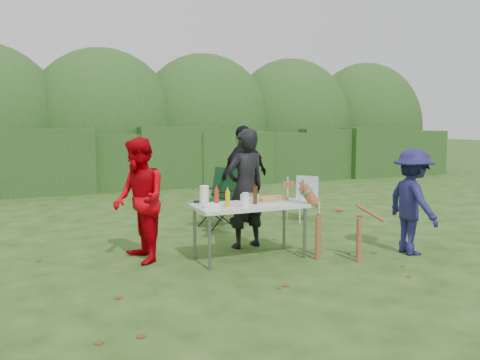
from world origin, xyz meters
name	(u,v)px	position (x,y,z in m)	size (l,w,h in m)	color
ground	(231,264)	(0.00, 0.00, 0.00)	(80.00, 80.00, 0.00)	#1E4211
hedge_row	(114,158)	(0.00, 8.00, 0.85)	(22.00, 1.40, 1.70)	#23471C
shrub_backdrop	(103,129)	(0.00, 9.60, 1.60)	(20.00, 2.60, 3.20)	#3D6628
folding_table	(250,208)	(0.34, 0.15, 0.69)	(1.50, 0.70, 0.74)	silver
person_cook	(245,189)	(0.54, 0.73, 0.86)	(0.63, 0.41, 1.73)	black
person_red_jacket	(139,200)	(-1.04, 0.59, 0.82)	(0.79, 0.62, 1.63)	#BC000A
person_black_puffy	(245,175)	(1.26, 2.33, 0.88)	(1.03, 0.43, 1.76)	black
child	(413,202)	(2.49, -0.55, 0.73)	(0.94, 0.54, 1.46)	#1B1A50
dog	(339,222)	(1.40, -0.37, 0.51)	(1.07, 0.43, 1.01)	brown
camping_chair	(216,198)	(0.66, 2.20, 0.52)	(0.65, 0.65, 1.03)	#0E3218
lawn_chair	(303,199)	(2.36, 2.11, 0.41)	(0.49, 0.49, 0.82)	#4F9CE3
food_tray	(271,200)	(0.72, 0.27, 0.75)	(0.45, 0.30, 0.02)	#B7B7BA
focaccia_bread	(271,198)	(0.72, 0.27, 0.78)	(0.40, 0.26, 0.04)	gold
mustard_bottle	(228,199)	(-0.02, 0.06, 0.84)	(0.06, 0.06, 0.20)	#E4BE00
ketchup_bottle	(217,198)	(-0.14, 0.14, 0.85)	(0.06, 0.06, 0.22)	#B02919
beer_bottle	(255,195)	(0.39, 0.10, 0.86)	(0.06, 0.06, 0.24)	#47230F
paper_towel_roll	(204,196)	(-0.26, 0.27, 0.87)	(0.12, 0.12, 0.26)	white
cup_stack	(245,200)	(0.19, -0.02, 0.83)	(0.08, 0.08, 0.18)	white
pasta_bowl	(250,198)	(0.42, 0.33, 0.79)	(0.26, 0.26, 0.10)	silver
plate_stack	(211,206)	(-0.26, 0.03, 0.77)	(0.24, 0.24, 0.05)	white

